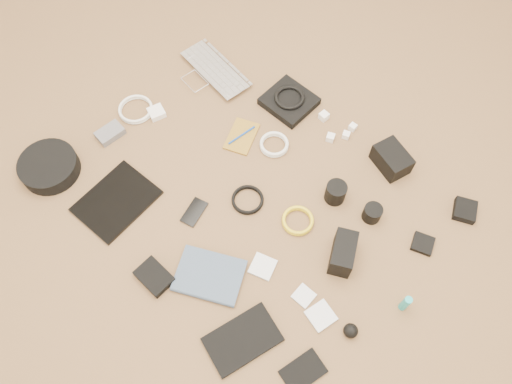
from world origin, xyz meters
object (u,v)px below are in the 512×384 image
Objects in this scene: phone at (194,212)px; headphone_case at (49,167)px; paperback at (202,299)px; laptop at (207,76)px; dslr_camera at (392,159)px; tablet at (116,201)px.

headphone_case reaches higher than phone.
phone is 0.49× the size of paperback.
laptop is 0.74m from headphone_case.
dslr_camera reaches higher than headphone_case.
paperback is (0.24, -0.23, 0.01)m from phone.
laptop is at bearing 17.15° from paperback.
phone is at bearing 23.28° from paperback.
headphone_case is 0.98× the size of paperback.
laptop is at bearing -150.56° from dslr_camera.
phone is (0.26, 0.14, -0.00)m from tablet.
tablet is 0.30m from phone.
tablet is at bearing 57.59° from paperback.
dslr_camera reaches higher than phone.
laptop is 1.53× the size of headphone_case.
headphone_case is at bearing -169.94° from phone.
tablet is 1.26× the size of headphone_case.
paperback is at bearing -8.03° from tablet.
dslr_camera is 0.63× the size of paperback.
headphone_case is (-0.17, -0.72, 0.02)m from laptop.
phone is at bearing 19.80° from headphone_case.
laptop is at bearing 76.38° from headphone_case.
headphone_case is (-0.29, -0.06, 0.02)m from tablet.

